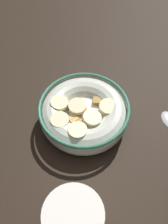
% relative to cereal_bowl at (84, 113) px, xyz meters
% --- Properties ---
extents(ground_plane, '(1.21, 1.21, 0.02)m').
position_rel_cereal_bowl_xyz_m(ground_plane, '(0.00, 0.00, -0.04)').
color(ground_plane, black).
extents(cereal_bowl, '(0.16, 0.16, 0.05)m').
position_rel_cereal_bowl_xyz_m(cereal_bowl, '(0.00, 0.00, 0.00)').
color(cereal_bowl, beige).
rests_on(cereal_bowl, ground_plane).
extents(coffee_mug, '(0.10, 0.07, 0.10)m').
position_rel_cereal_bowl_xyz_m(coffee_mug, '(0.05, -0.18, 0.02)').
color(coffee_mug, white).
rests_on(coffee_mug, ground_plane).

